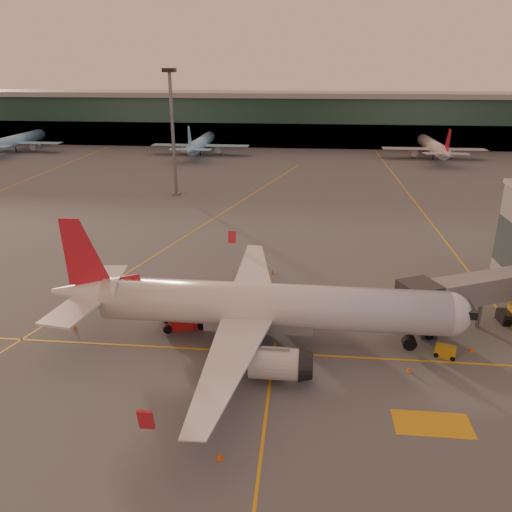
{
  "coord_description": "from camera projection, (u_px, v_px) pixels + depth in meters",
  "views": [
    {
      "loc": [
        7.44,
        -36.76,
        26.14
      ],
      "look_at": [
        1.99,
        18.07,
        5.0
      ],
      "focal_mm": 35.0,
      "sensor_mm": 36.0,
      "label": 1
    }
  ],
  "objects": [
    {
      "name": "terminal",
      "position": [
        285.0,
        119.0,
        172.81
      ],
      "size": [
        400.0,
        20.0,
        17.6
      ],
      "color": "#19382D",
      "rests_on": "ground"
    },
    {
      "name": "taxi_markings",
      "position": [
        218.0,
        227.0,
        86.21
      ],
      "size": [
        100.12,
        173.0,
        0.01
      ],
      "color": "orange",
      "rests_on": "ground"
    },
    {
      "name": "main_airplane",
      "position": [
        257.0,
        307.0,
        48.74
      ],
      "size": [
        41.25,
        37.05,
        12.48
      ],
      "rotation": [
        0.0,
        0.0,
        -0.01
      ],
      "color": "silver",
      "rests_on": "ground"
    },
    {
      "name": "cone_wing_left",
      "position": [
        272.0,
        272.0,
        66.69
      ],
      "size": [
        0.43,
        0.43,
        0.55
      ],
      "color": "#E8540C",
      "rests_on": "ground"
    },
    {
      "name": "distant_aircraft_row",
      "position": [
        214.0,
        155.0,
        155.78
      ],
      "size": [
        290.0,
        34.0,
        13.0
      ],
      "color": "#8DCCEB",
      "rests_on": "ground"
    },
    {
      "name": "gpu_cart",
      "position": [
        445.0,
        352.0,
        47.63
      ],
      "size": [
        2.18,
        1.74,
        1.11
      ],
      "rotation": [
        0.0,
        0.0,
        -0.37
      ],
      "color": "#BA8B17",
      "rests_on": "ground"
    },
    {
      "name": "ground",
      "position": [
        214.0,
        380.0,
        44.2
      ],
      "size": [
        600.0,
        600.0,
        0.0
      ],
      "primitive_type": "plane",
      "color": "#4C4F54",
      "rests_on": "ground"
    },
    {
      "name": "cone_tail",
      "position": [
        74.0,
        327.0,
        52.72
      ],
      "size": [
        0.44,
        0.44,
        0.56
      ],
      "color": "#E8540C",
      "rests_on": "ground"
    },
    {
      "name": "mast_west_near",
      "position": [
        172.0,
        124.0,
        102.05
      ],
      "size": [
        2.4,
        2.4,
        25.6
      ],
      "color": "slate",
      "rests_on": "ground"
    },
    {
      "name": "cone_fwd",
      "position": [
        409.0,
        369.0,
        45.34
      ],
      "size": [
        0.44,
        0.44,
        0.55
      ],
      "color": "#E8540C",
      "rests_on": "ground"
    },
    {
      "name": "cone_wing_right",
      "position": [
        220.0,
        455.0,
        35.29
      ],
      "size": [
        0.48,
        0.48,
        0.61
      ],
      "color": "#E8540C",
      "rests_on": "ground"
    },
    {
      "name": "jet_bridge",
      "position": [
        493.0,
        289.0,
        52.26
      ],
      "size": [
        19.37,
        11.08,
        6.08
      ],
      "color": "slate",
      "rests_on": "ground"
    },
    {
      "name": "catering_truck",
      "position": [
        180.0,
        305.0,
        52.52
      ],
      "size": [
        6.24,
        4.18,
        4.46
      ],
      "rotation": [
        0.0,
        0.0,
        0.32
      ],
      "color": "red",
      "rests_on": "ground"
    },
    {
      "name": "cone_nose",
      "position": [
        471.0,
        349.0,
        48.56
      ],
      "size": [
        0.44,
        0.44,
        0.56
      ],
      "color": "#E8540C",
      "rests_on": "ground"
    }
  ]
}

